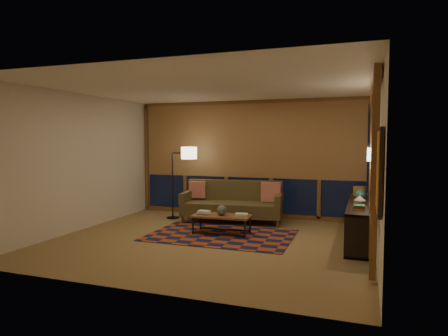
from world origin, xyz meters
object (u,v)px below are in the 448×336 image
(coffee_table, at_px, (222,225))
(bookshelf, at_px, (359,221))
(sofa, at_px, (232,202))
(floor_lamp, at_px, (173,182))

(coffee_table, distance_m, bookshelf, 2.52)
(sofa, distance_m, coffee_table, 1.18)
(coffee_table, height_order, bookshelf, bookshelf)
(floor_lamp, relative_size, bookshelf, 0.60)
(floor_lamp, height_order, bookshelf, floor_lamp)
(sofa, relative_size, coffee_table, 1.95)
(bookshelf, bearing_deg, floor_lamp, 171.09)
(coffee_table, distance_m, floor_lamp, 2.04)
(sofa, height_order, coffee_table, sofa)
(sofa, distance_m, floor_lamp, 1.47)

